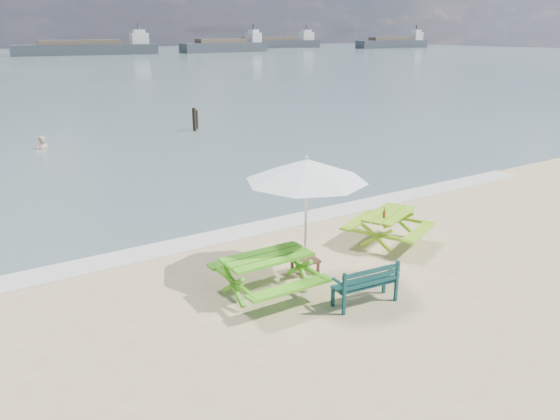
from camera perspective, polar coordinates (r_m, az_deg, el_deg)
foam_strip at (r=13.77m, az=-4.61°, el=-2.37°), size 22.00×0.90×0.01m
picnic_table_left at (r=10.49m, az=-1.31°, el=-6.90°), size 1.72×1.90×0.81m
picnic_table_right at (r=13.20m, az=11.22°, el=-1.94°), size 2.19×2.28×0.76m
park_bench at (r=10.35m, az=8.83°, el=-8.42°), size 1.29×0.55×0.77m
side_table at (r=11.48m, az=2.63°, el=-5.81°), size 0.53×0.53×0.32m
patio_umbrella at (r=10.81m, az=2.79°, el=4.18°), size 2.67×2.67×2.45m
beer_bottle at (r=12.68m, az=10.82°, el=-0.46°), size 0.06×0.06×0.25m
swimmer at (r=25.81m, az=-23.50°, el=5.25°), size 0.71×0.57×1.70m
mooring_pilings at (r=28.43m, az=-8.84°, el=9.14°), size 0.58×0.78×1.36m
cargo_ships at (r=139.16m, az=-9.15°, el=16.54°), size 148.01×26.92×4.40m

